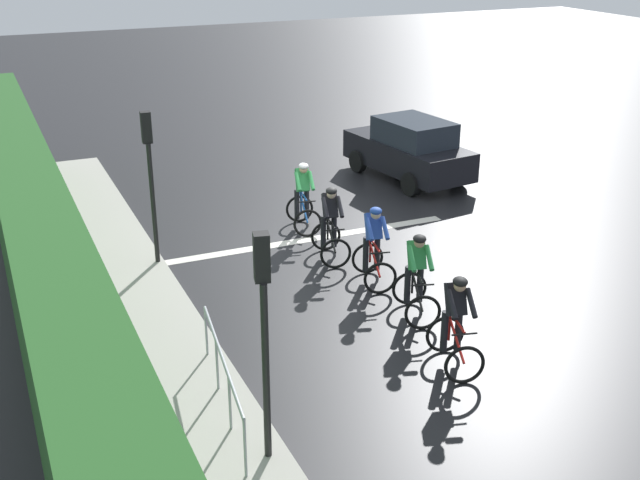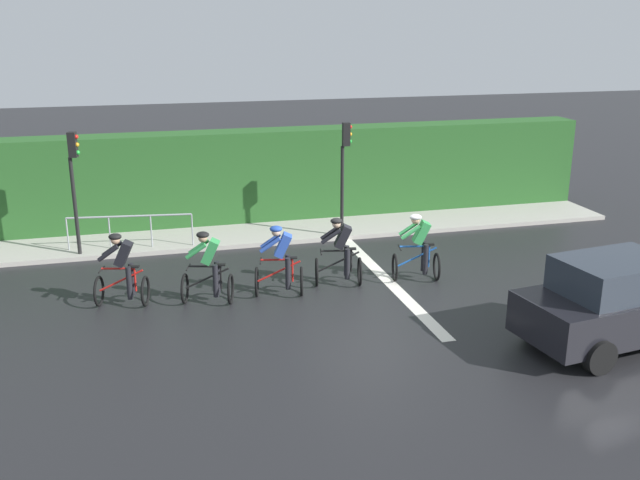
# 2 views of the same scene
# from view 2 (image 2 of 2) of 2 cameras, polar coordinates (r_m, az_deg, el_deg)

# --- Properties ---
(ground_plane) EXTENTS (80.00, 80.00, 0.00)m
(ground_plane) POSITION_cam_2_polar(r_m,az_deg,el_deg) (17.13, 4.07, -3.43)
(ground_plane) COLOR black
(sidewalk_kerb) EXTENTS (2.80, 21.94, 0.12)m
(sidewalk_kerb) POSITION_cam_2_polar(r_m,az_deg,el_deg) (21.10, -5.33, 0.73)
(sidewalk_kerb) COLOR #ADA89E
(sidewalk_kerb) RESTS_ON ground
(stone_wall_low) EXTENTS (0.44, 21.94, 0.45)m
(stone_wall_low) POSITION_cam_2_polar(r_m,az_deg,el_deg) (21.90, -5.74, 1.79)
(stone_wall_low) COLOR gray
(stone_wall_low) RESTS_ON ground
(hedge_wall) EXTENTS (1.10, 21.94, 2.85)m
(hedge_wall) POSITION_cam_2_polar(r_m,az_deg,el_deg) (21.91, -5.96, 5.02)
(hedge_wall) COLOR #265623
(hedge_wall) RESTS_ON ground
(road_marking_stop_line) EXTENTS (7.00, 0.30, 0.01)m
(road_marking_stop_line) POSITION_cam_2_polar(r_m,az_deg,el_deg) (17.27, 5.47, -3.27)
(road_marking_stop_line) COLOR silver
(road_marking_stop_line) RESTS_ON ground
(cyclist_lead) EXTENTS (0.93, 1.22, 1.66)m
(cyclist_lead) POSITION_cam_2_polar(r_m,az_deg,el_deg) (16.05, -15.59, -2.45)
(cyclist_lead) COLOR black
(cyclist_lead) RESTS_ON ground
(cyclist_second) EXTENTS (0.95, 1.23, 1.66)m
(cyclist_second) POSITION_cam_2_polar(r_m,az_deg,el_deg) (15.79, -8.94, -2.34)
(cyclist_second) COLOR black
(cyclist_second) RESTS_ON ground
(cyclist_mid) EXTENTS (0.90, 1.20, 1.66)m
(cyclist_mid) POSITION_cam_2_polar(r_m,az_deg,el_deg) (16.05, -3.18, -1.82)
(cyclist_mid) COLOR black
(cyclist_mid) RESTS_ON ground
(cyclist_fourth) EXTENTS (0.90, 1.20, 1.66)m
(cyclist_fourth) POSITION_cam_2_polar(r_m,az_deg,el_deg) (16.65, 1.62, -1.09)
(cyclist_fourth) COLOR black
(cyclist_fourth) RESTS_ON ground
(cyclist_trailing) EXTENTS (0.89, 1.20, 1.66)m
(cyclist_trailing) POSITION_cam_2_polar(r_m,az_deg,el_deg) (17.13, 7.89, -0.72)
(cyclist_trailing) COLOR black
(cyclist_trailing) RESTS_ON ground
(car_black) EXTENTS (2.28, 4.29, 1.76)m
(car_black) POSITION_cam_2_polar(r_m,az_deg,el_deg) (14.82, 22.97, -4.58)
(car_black) COLOR black
(car_black) RESTS_ON ground
(traffic_light_near_crossing) EXTENTS (0.21, 0.31, 3.34)m
(traffic_light_near_crossing) POSITION_cam_2_polar(r_m,az_deg,el_deg) (19.90, 1.98, 6.21)
(traffic_light_near_crossing) COLOR black
(traffic_light_near_crossing) RESTS_ON ground
(traffic_light_far_junction) EXTENTS (0.24, 0.31, 3.34)m
(traffic_light_far_junction) POSITION_cam_2_polar(r_m,az_deg,el_deg) (19.29, -19.13, 4.90)
(traffic_light_far_junction) COLOR black
(traffic_light_far_junction) RESTS_ON ground
(pedestrian_railing_kerbside) EXTENTS (0.49, 3.31, 1.03)m
(pedestrian_railing_kerbside) POSITION_cam_2_polar(r_m,az_deg,el_deg) (19.78, -15.01, 1.25)
(pedestrian_railing_kerbside) COLOR #999EA3
(pedestrian_railing_kerbside) RESTS_ON ground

